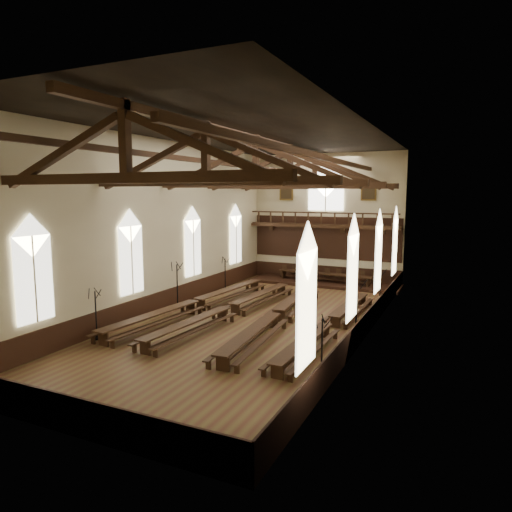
{
  "coord_description": "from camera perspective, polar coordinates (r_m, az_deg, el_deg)",
  "views": [
    {
      "loc": [
        10.2,
        -21.87,
        6.9
      ],
      "look_at": [
        -0.69,
        1.5,
        3.36
      ],
      "focal_mm": 32.0,
      "sensor_mm": 36.0,
      "label": 1
    }
  ],
  "objects": [
    {
      "name": "refectory_row_b",
      "position": [
        25.66,
        -3.37,
        -6.59
      ],
      "size": [
        1.92,
        14.2,
        0.72
      ],
      "color": "#3D2313",
      "rests_on": "ground"
    },
    {
      "name": "candelabrum_left_mid",
      "position": [
        28.13,
        -9.79,
        -4.7
      ],
      "size": [
        0.83,
        0.85,
        2.84
      ],
      "color": "black",
      "rests_on": "ground"
    },
    {
      "name": "candelabrum_right_near",
      "position": [
        17.55,
        8.21,
        -12.76
      ],
      "size": [
        0.75,
        0.72,
        2.5
      ],
      "color": "black",
      "rests_on": "ground"
    },
    {
      "name": "high_table",
      "position": [
        35.21,
        8.5,
        -2.28
      ],
      "size": [
        7.39,
        1.41,
        0.69
      ],
      "color": "#3D2313",
      "rests_on": "dais"
    },
    {
      "name": "high_chairs",
      "position": [
        35.91,
        8.82,
        -2.21
      ],
      "size": [
        7.64,
        0.44,
        0.93
      ],
      "color": "#3D2313",
      "rests_on": "dais"
    },
    {
      "name": "side_windows",
      "position": [
        24.34,
        -0.02,
        0.35
      ],
      "size": [
        11.85,
        19.8,
        4.5
      ],
      "color": "white",
      "rests_on": "room_walls"
    },
    {
      "name": "wainscot_band",
      "position": [
        24.94,
        -0.02,
        -6.82
      ],
      "size": [
        12.0,
        26.0,
        1.2
      ],
      "color": "black",
      "rests_on": "ground"
    },
    {
      "name": "dais",
      "position": [
        35.34,
        8.48,
        -3.37
      ],
      "size": [
        11.4,
        3.03,
        0.2
      ],
      "primitive_type": "cube",
      "color": "black",
      "rests_on": "ground"
    },
    {
      "name": "end_window",
      "position": [
        36.24,
        8.73,
        8.23
      ],
      "size": [
        2.8,
        0.12,
        3.8
      ],
      "color": "white",
      "rests_on": "room_walls"
    },
    {
      "name": "minstrels_gallery",
      "position": [
        36.13,
        8.51,
        2.97
      ],
      "size": [
        11.8,
        1.24,
        3.7
      ],
      "color": "#3D2313",
      "rests_on": "room_walls"
    },
    {
      "name": "refectory_row_c",
      "position": [
        24.34,
        2.49,
        -7.36
      ],
      "size": [
        2.04,
        14.35,
        0.73
      ],
      "color": "#3D2313",
      "rests_on": "ground"
    },
    {
      "name": "candelabrum_right_mid",
      "position": [
        22.75,
        12.4,
        -7.72
      ],
      "size": [
        0.79,
        0.89,
        2.89
      ],
      "color": "black",
      "rests_on": "ground"
    },
    {
      "name": "candelabrum_left_near",
      "position": [
        23.16,
        -19.33,
        -8.02
      ],
      "size": [
        0.71,
        0.76,
        2.49
      ],
      "color": "black",
      "rests_on": "ground"
    },
    {
      "name": "candelabrum_right_far",
      "position": [
        28.97,
        15.22,
        -4.75
      ],
      "size": [
        0.73,
        0.69,
        2.42
      ],
      "color": "black",
      "rests_on": "ground"
    },
    {
      "name": "refectory_row_a",
      "position": [
        27.03,
        -7.49,
        -5.83
      ],
      "size": [
        2.12,
        14.62,
        0.76
      ],
      "color": "#3D2313",
      "rests_on": "ground"
    },
    {
      "name": "roof_trusses",
      "position": [
        24.17,
        -0.02,
        10.93
      ],
      "size": [
        11.7,
        25.7,
        2.8
      ],
      "color": "#3D2313",
      "rests_on": "room_walls"
    },
    {
      "name": "room_walls",
      "position": [
        24.14,
        -0.02,
        6.76
      ],
      "size": [
        26.0,
        26.0,
        26.0
      ],
      "color": "beige",
      "rests_on": "ground"
    },
    {
      "name": "ground",
      "position": [
        25.1,
        -0.02,
        -8.14
      ],
      "size": [
        26.0,
        26.0,
        0.0
      ],
      "primitive_type": "plane",
      "color": "brown",
      "rests_on": "ground"
    },
    {
      "name": "refectory_row_d",
      "position": [
        23.3,
        9.26,
        -8.28
      ],
      "size": [
        1.51,
        13.6,
        0.66
      ],
      "color": "#3D2313",
      "rests_on": "ground"
    },
    {
      "name": "portraits",
      "position": [
        36.24,
        8.72,
        8.04
      ],
      "size": [
        7.75,
        0.09,
        1.45
      ],
      "color": "brown",
      "rests_on": "room_walls"
    },
    {
      "name": "candelabrum_left_far",
      "position": [
        33.15,
        -3.87,
        -2.94
      ],
      "size": [
        0.68,
        0.73,
        2.39
      ],
      "color": "black",
      "rests_on": "ground"
    }
  ]
}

